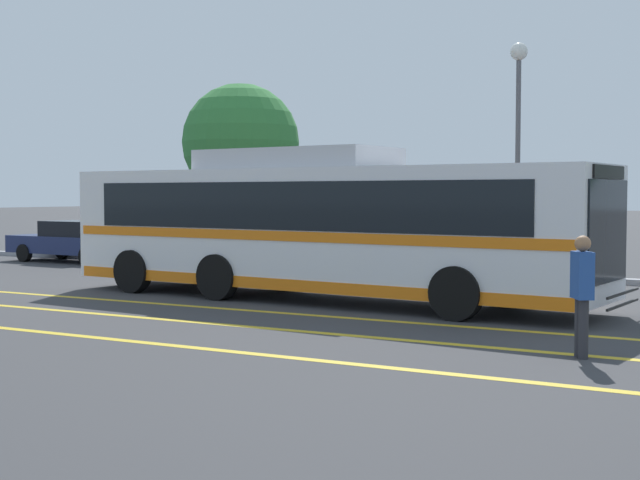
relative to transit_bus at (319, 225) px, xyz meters
name	(u,v)px	position (x,y,z in m)	size (l,w,h in m)	color
ground_plane	(366,301)	(0.94, 0.40, -1.64)	(220.00, 220.00, 0.00)	#38383A
lane_strip_0	(266,312)	(0.02, -2.20, -1.63)	(0.20, 32.27, 0.01)	gold
lane_strip_1	(211,323)	(0.02, -4.00, -1.63)	(0.20, 32.27, 0.01)	gold
lane_strip_2	(130,341)	(0.02, -6.16, -1.63)	(0.20, 32.27, 0.01)	gold
curb_strip	(433,273)	(0.02, 6.60, -1.56)	(40.27, 0.36, 0.15)	#99999E
transit_bus	(319,225)	(0.00, 0.00, 0.00)	(12.74, 3.69, 3.27)	white
parked_car_0	(74,241)	(-12.42, 5.44, -0.93)	(5.00, 2.09, 1.39)	navy
parked_car_1	(220,245)	(-6.36, 5.31, -0.89)	(4.36, 2.09, 1.46)	maroon
pedestrian_0	(582,288)	(6.51, -4.20, -0.66)	(0.40, 0.47, 1.72)	#2D2D33
street_lamp	(518,110)	(2.04, 7.90, 3.02)	(0.49, 0.49, 6.53)	#59595E
tree_0	(241,142)	(-8.41, 9.51, 2.48)	(4.14, 4.14, 6.19)	#513823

